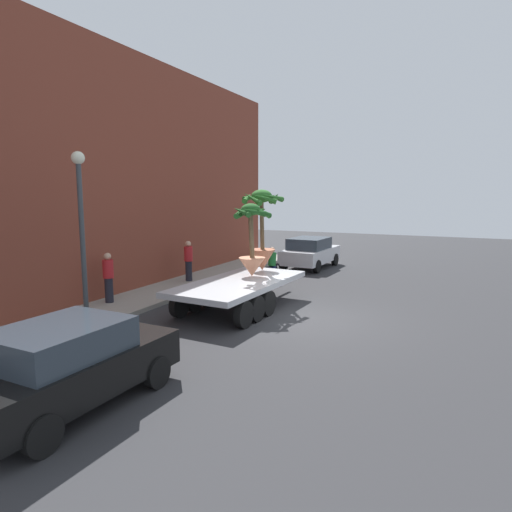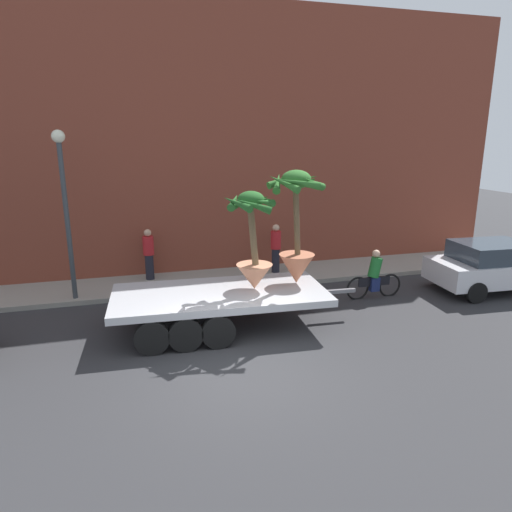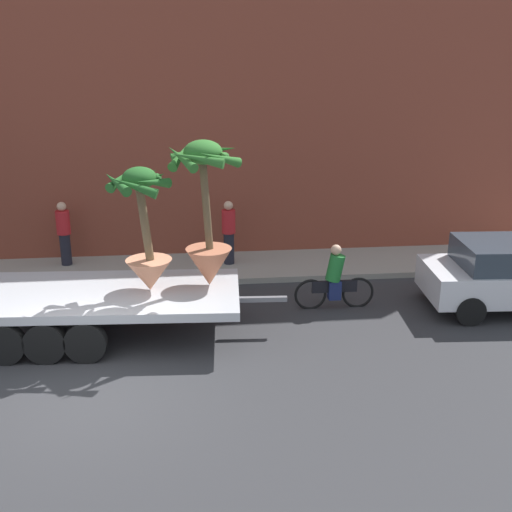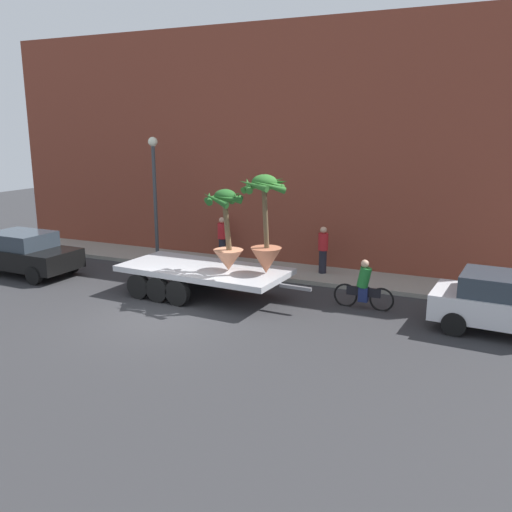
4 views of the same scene
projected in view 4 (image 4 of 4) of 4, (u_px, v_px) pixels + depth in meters
The scene contains 12 objects.
ground_plane at pixel (160, 318), 15.66m from camera, with size 60.00×60.00×0.00m, color #2D2D30.
sidewalk at pixel (250, 267), 21.05m from camera, with size 24.00×2.20×0.15m, color gray.
building_facade at pixel (268, 147), 21.52m from camera, with size 24.00×1.20×9.14m, color brown.
flatbed_trailer at pixel (198, 273), 17.65m from camera, with size 6.46×2.78×0.98m.
potted_palm_rear at pixel (265, 227), 16.44m from camera, with size 1.53×1.53×3.01m.
potted_palm_middle at pixel (227, 233), 16.85m from camera, with size 1.38×1.32×2.53m.
cyclist at pixel (364, 287), 16.40m from camera, with size 1.84×0.34×1.54m.
parked_car at pixel (511, 303), 14.37m from camera, with size 4.15×2.17×1.58m.
trailing_car at pixel (25, 253), 20.18m from camera, with size 4.06×2.05×1.58m.
pedestrian_near_gate at pixel (222, 238), 21.83m from camera, with size 0.36×0.36×1.71m.
pedestrian_far_left at pixel (323, 249), 19.78m from camera, with size 0.36×0.36×1.71m.
street_lamp at pixel (155, 183), 21.10m from camera, with size 0.36×0.36×4.83m.
Camera 4 is at (8.62, -12.37, 5.34)m, focal length 38.41 mm.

